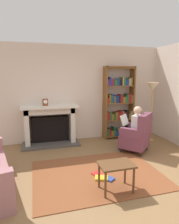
{
  "coord_description": "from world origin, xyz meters",
  "views": [
    {
      "loc": [
        -1.11,
        -3.05,
        1.88
      ],
      "look_at": [
        0.1,
        1.2,
        1.05
      ],
      "focal_mm": 31.86,
      "sensor_mm": 36.0,
      "label": 1
    }
  ],
  "objects_px": {
    "fireplace": "(50,123)",
    "seated_reader": "(133,127)",
    "mantel_clock": "(45,102)",
    "floor_lamp": "(152,92)",
    "bookshelf": "(119,104)",
    "side_table": "(116,168)",
    "armchair_reading": "(137,135)"
  },
  "relations": [
    {
      "from": "mantel_clock",
      "to": "floor_lamp",
      "type": "bearing_deg",
      "value": -8.2
    },
    {
      "from": "floor_lamp",
      "to": "bookshelf",
      "type": "bearing_deg",
      "value": 143.59
    },
    {
      "from": "bookshelf",
      "to": "floor_lamp",
      "type": "distance_m",
      "value": 1.01
    },
    {
      "from": "mantel_clock",
      "to": "seated_reader",
      "type": "bearing_deg",
      "value": -25.98
    },
    {
      "from": "floor_lamp",
      "to": "mantel_clock",
      "type": "bearing_deg",
      "value": 171.8
    },
    {
      "from": "armchair_reading",
      "to": "floor_lamp",
      "type": "height_order",
      "value": "floor_lamp"
    },
    {
      "from": "mantel_clock",
      "to": "bookshelf",
      "type": "distance_m",
      "value": 2.15
    },
    {
      "from": "seated_reader",
      "to": "fireplace",
      "type": "bearing_deg",
      "value": -71.76
    },
    {
      "from": "bookshelf",
      "to": "side_table",
      "type": "distance_m",
      "value": 2.97
    },
    {
      "from": "mantel_clock",
      "to": "armchair_reading",
      "type": "distance_m",
      "value": 2.49
    },
    {
      "from": "side_table",
      "to": "floor_lamp",
      "type": "relative_size",
      "value": 0.34
    },
    {
      "from": "seated_reader",
      "to": "floor_lamp",
      "type": "height_order",
      "value": "floor_lamp"
    },
    {
      "from": "bookshelf",
      "to": "floor_lamp",
      "type": "relative_size",
      "value": 1.27
    },
    {
      "from": "mantel_clock",
      "to": "side_table",
      "type": "bearing_deg",
      "value": -69.48
    },
    {
      "from": "fireplace",
      "to": "seated_reader",
      "type": "relative_size",
      "value": 1.33
    },
    {
      "from": "armchair_reading",
      "to": "mantel_clock",
      "type": "bearing_deg",
      "value": -69.23
    },
    {
      "from": "fireplace",
      "to": "mantel_clock",
      "type": "bearing_deg",
      "value": -136.18
    },
    {
      "from": "bookshelf",
      "to": "fireplace",
      "type": "bearing_deg",
      "value": -179.06
    },
    {
      "from": "side_table",
      "to": "fireplace",
      "type": "bearing_deg",
      "value": 107.68
    },
    {
      "from": "mantel_clock",
      "to": "floor_lamp",
      "type": "relative_size",
      "value": 0.11
    },
    {
      "from": "fireplace",
      "to": "armchair_reading",
      "type": "height_order",
      "value": "fireplace"
    },
    {
      "from": "armchair_reading",
      "to": "side_table",
      "type": "distance_m",
      "value": 1.85
    },
    {
      "from": "fireplace",
      "to": "floor_lamp",
      "type": "bearing_deg",
      "value": -10.55
    },
    {
      "from": "bookshelf",
      "to": "side_table",
      "type": "relative_size",
      "value": 3.79
    },
    {
      "from": "seated_reader",
      "to": "floor_lamp",
      "type": "relative_size",
      "value": 0.68
    },
    {
      "from": "mantel_clock",
      "to": "floor_lamp",
      "type": "distance_m",
      "value": 2.93
    },
    {
      "from": "seated_reader",
      "to": "floor_lamp",
      "type": "distance_m",
      "value": 1.3
    },
    {
      "from": "floor_lamp",
      "to": "seated_reader",
      "type": "bearing_deg",
      "value": -146.33
    },
    {
      "from": "fireplace",
      "to": "armchair_reading",
      "type": "xyz_separation_m",
      "value": [
        2.0,
        -1.18,
        -0.15
      ]
    },
    {
      "from": "fireplace",
      "to": "bookshelf",
      "type": "relative_size",
      "value": 0.71
    },
    {
      "from": "bookshelf",
      "to": "floor_lamp",
      "type": "xyz_separation_m",
      "value": [
        0.75,
        -0.55,
        0.39
      ]
    },
    {
      "from": "bookshelf",
      "to": "armchair_reading",
      "type": "relative_size",
      "value": 2.19
    }
  ]
}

